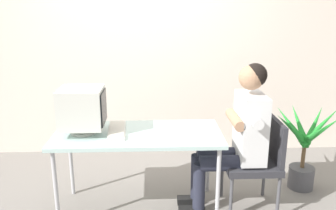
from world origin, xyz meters
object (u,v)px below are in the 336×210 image
Objects in this scene: crt_monitor at (82,108)px; office_chair at (258,158)px; desk at (138,138)px; potted_plant at (304,147)px; person_seated at (238,132)px; keyboard at (117,130)px.

crt_monitor is 0.47× the size of office_chair.
office_chair reaches higher than desk.
desk is 1.66× the size of potted_plant.
potted_plant is at bearing 24.34° from person_seated.
office_chair is at bearing 0.00° from person_seated.
person_seated is at bearing -155.66° from potted_plant.
keyboard is at bearing 4.95° from crt_monitor.
crt_monitor is at bearing 179.07° from desk.
crt_monitor is 0.36m from keyboard.
potted_plant is at bearing 31.03° from office_chair.
desk is at bearing 178.25° from office_chair.
keyboard is at bearing 177.03° from office_chair.
person_seated is at bearing 180.00° from office_chair.
desk is at bearing -169.24° from potted_plant.
crt_monitor reaches higher than desk.
desk is 3.64× the size of crt_monitor.
keyboard is at bearing 170.09° from desk.
desk is 1.73× the size of office_chair.
crt_monitor reaches higher than office_chair.
office_chair is (1.26, -0.07, -0.27)m from keyboard.
person_seated is (-0.19, 0.00, 0.25)m from office_chair.
potted_plant reaches higher than office_chair.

